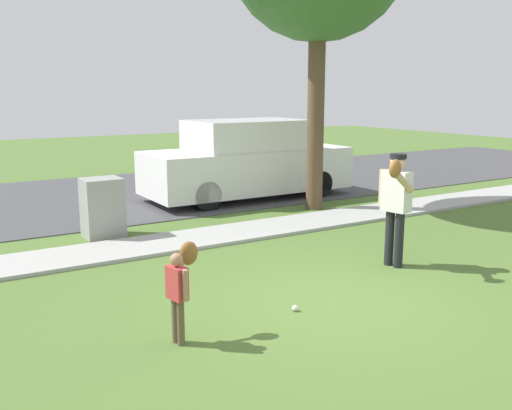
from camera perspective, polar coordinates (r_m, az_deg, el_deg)
The scene contains 8 objects.
ground_plane at distance 10.09m, azimuth -4.82°, elevation -3.52°, with size 48.00×48.00×0.00m, color #4C6B2D.
sidewalk_strip at distance 10.17m, azimuth -5.08°, elevation -3.23°, with size 36.00×1.20×0.06m, color #A3A39E.
road_surface at distance 14.73m, azimuth -13.80°, elevation 0.99°, with size 36.00×6.80×0.02m, color #424244.
person_adult at distance 8.57m, azimuth 13.81°, elevation 0.75°, with size 0.66×0.72×1.69m.
person_child at distance 6.00m, azimuth -7.54°, elevation -7.45°, with size 0.44×0.46×1.03m.
baseball at distance 6.93m, azimuth 3.92°, elevation -10.28°, with size 0.07×0.07×0.07m, color white.
utility_cabinet at distance 10.53m, azimuth -15.12°, elevation -0.28°, with size 0.67×0.60×1.07m, color gray.
parked_van_white at distance 13.84m, azimuth -0.88°, elevation 4.40°, with size 5.00×1.95×1.88m.
Camera 1 is at (-4.36, -5.23, 2.60)m, focal length 39.94 mm.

